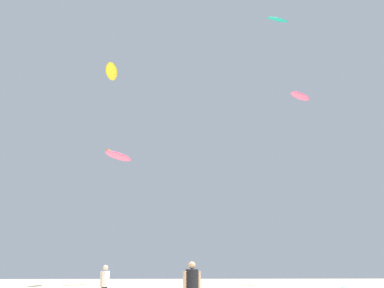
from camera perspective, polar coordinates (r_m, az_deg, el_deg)
person_foreground at (r=14.12m, az=-0.01°, el=-18.78°), size 0.58×0.41×1.80m
person_midground at (r=18.59m, az=-11.86°, el=-18.09°), size 0.39×0.55×1.72m
kite_aloft_0 at (r=44.26m, az=-10.95°, el=9.69°), size 1.46×4.17×0.49m
kite_aloft_2 at (r=48.84m, az=11.63°, el=16.33°), size 2.64×1.47×0.37m
kite_aloft_3 at (r=44.70m, az=-10.02°, el=-1.63°), size 3.22×4.33×0.66m
kite_aloft_4 at (r=45.28m, az=14.59°, el=6.36°), size 3.02×2.64×0.58m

